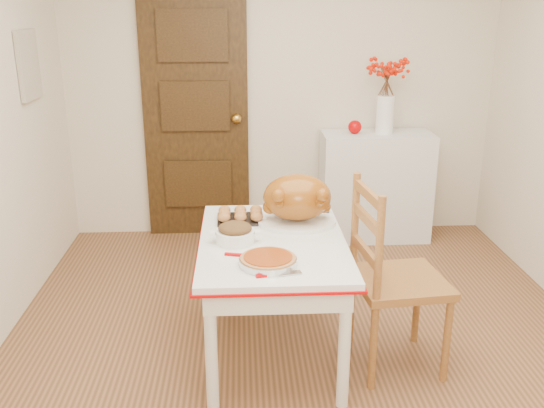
{
  "coord_description": "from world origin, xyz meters",
  "views": [
    {
      "loc": [
        -0.34,
        -2.91,
        1.89
      ],
      "look_at": [
        -0.18,
        0.1,
        0.87
      ],
      "focal_mm": 39.48,
      "sensor_mm": 36.0,
      "label": 1
    }
  ],
  "objects": [
    {
      "name": "floor",
      "position": [
        0.0,
        0.0,
        0.0
      ],
      "size": [
        3.5,
        4.0,
        0.0
      ],
      "primitive_type": "cube",
      "color": "#50351D",
      "rests_on": "ground"
    },
    {
      "name": "kitchen_table",
      "position": [
        -0.18,
        0.05,
        0.35
      ],
      "size": [
        0.79,
        1.16,
        0.69
      ],
      "primitive_type": null,
      "color": "silver",
      "rests_on": "floor"
    },
    {
      "name": "pie_server",
      "position": [
        -0.17,
        -0.4,
        0.7
      ],
      "size": [
        0.22,
        0.1,
        0.01
      ],
      "primitive_type": null,
      "rotation": [
        0.0,
        0.0,
        0.2
      ],
      "color": "silver",
      "rests_on": "kitchen_table"
    },
    {
      "name": "carving_knife",
      "position": [
        -0.31,
        -0.18,
        0.7
      ],
      "size": [
        0.25,
        0.11,
        0.01
      ],
      "primitive_type": null,
      "rotation": [
        0.0,
        0.0,
        -0.25
      ],
      "color": "silver",
      "rests_on": "kitchen_table"
    },
    {
      "name": "stuffing_dish",
      "position": [
        -0.37,
        0.02,
        0.74
      ],
      "size": [
        0.27,
        0.22,
        0.1
      ],
      "primitive_type": null,
      "rotation": [
        0.0,
        0.0,
        -0.06
      ],
      "color": "#523B1B",
      "rests_on": "kitchen_table"
    },
    {
      "name": "berry_vase",
      "position": [
        0.82,
        1.78,
        1.21
      ],
      "size": [
        0.33,
        0.33,
        0.63
      ],
      "primitive_type": null,
      "color": "white",
      "rests_on": "sideboard"
    },
    {
      "name": "wall_front",
      "position": [
        0.0,
        -2.0,
        1.25
      ],
      "size": [
        3.5,
        0.0,
        2.5
      ],
      "primitive_type": "cube",
      "color": "beige",
      "rests_on": "ground"
    },
    {
      "name": "photo_board",
      "position": [
        -1.73,
        1.2,
        1.5
      ],
      "size": [
        0.03,
        0.35,
        0.45
      ],
      "primitive_type": "cube",
      "color": "beige",
      "rests_on": "ground"
    },
    {
      "name": "shaker_pair",
      "position": [
        0.15,
        0.47,
        0.74
      ],
      "size": [
        0.1,
        0.06,
        0.09
      ],
      "primitive_type": null,
      "rotation": [
        0.0,
        0.0,
        -0.33
      ],
      "color": "white",
      "rests_on": "kitchen_table"
    },
    {
      "name": "apple",
      "position": [
        0.58,
        1.78,
        0.95
      ],
      "size": [
        0.11,
        0.11,
        0.11
      ],
      "primitive_type": "sphere",
      "color": "#BA0103",
      "rests_on": "sideboard"
    },
    {
      "name": "door_back",
      "position": [
        -0.7,
        1.97,
        1.03
      ],
      "size": [
        0.85,
        0.06,
        2.06
      ],
      "primitive_type": "cube",
      "color": "black",
      "rests_on": "ground"
    },
    {
      "name": "turkey_platter",
      "position": [
        -0.02,
        0.28,
        0.83
      ],
      "size": [
        0.5,
        0.42,
        0.28
      ],
      "primitive_type": null,
      "rotation": [
        0.0,
        0.0,
        -0.15
      ],
      "color": "#854809",
      "rests_on": "kitchen_table"
    },
    {
      "name": "wall_back",
      "position": [
        0.0,
        2.0,
        1.25
      ],
      "size": [
        3.5,
        0.0,
        2.5
      ],
      "primitive_type": "cube",
      "color": "beige",
      "rests_on": "ground"
    },
    {
      "name": "pumpkin_pie",
      "position": [
        -0.21,
        -0.28,
        0.72
      ],
      "size": [
        0.36,
        0.36,
        0.06
      ],
      "primitive_type": "cylinder",
      "rotation": [
        0.0,
        0.0,
        -0.36
      ],
      "color": "#86330E",
      "rests_on": "kitchen_table"
    },
    {
      "name": "drinking_glass",
      "position": [
        -0.11,
        0.51,
        0.75
      ],
      "size": [
        0.08,
        0.08,
        0.12
      ],
      "primitive_type": "cylinder",
      "rotation": [
        0.0,
        0.0,
        -0.2
      ],
      "color": "white",
      "rests_on": "kitchen_table"
    },
    {
      "name": "sideboard",
      "position": [
        0.77,
        1.78,
        0.45
      ],
      "size": [
        0.89,
        0.4,
        0.89
      ],
      "primitive_type": "cube",
      "color": "silver",
      "rests_on": "floor"
    },
    {
      "name": "chair_oak",
      "position": [
        0.49,
        -0.09,
        0.52
      ],
      "size": [
        0.51,
        0.51,
        1.04
      ],
      "primitive_type": null,
      "rotation": [
        0.0,
        0.0,
        1.68
      ],
      "color": "#9B5B2F",
      "rests_on": "floor"
    },
    {
      "name": "rolls_tray",
      "position": [
        -0.35,
        0.35,
        0.73
      ],
      "size": [
        0.27,
        0.21,
        0.07
      ],
      "primitive_type": null,
      "rotation": [
        0.0,
        0.0,
        0.02
      ],
      "color": "#A56739",
      "rests_on": "kitchen_table"
    }
  ]
}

